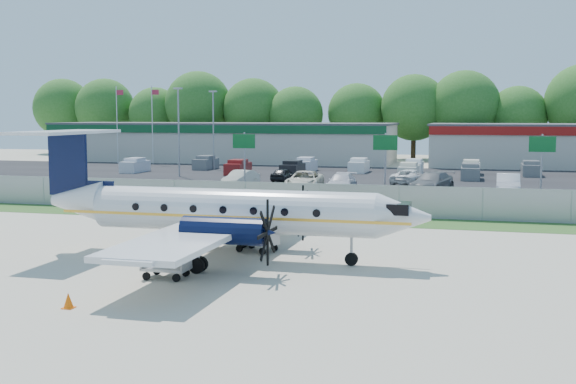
% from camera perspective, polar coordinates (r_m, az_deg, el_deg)
% --- Properties ---
extents(ground, '(170.00, 170.00, 0.00)m').
position_cam_1_polar(ground, '(32.69, -2.69, -5.11)').
color(ground, '#BBB49E').
rests_on(ground, ground).
extents(grass_verge, '(170.00, 4.00, 0.02)m').
position_cam_1_polar(grass_verge, '(44.12, 1.99, -2.15)').
color(grass_verge, '#2D561E').
rests_on(grass_verge, ground).
extents(access_road, '(170.00, 8.00, 0.02)m').
position_cam_1_polar(access_road, '(50.90, 3.74, -1.04)').
color(access_road, black).
rests_on(access_road, ground).
extents(parking_lot, '(170.00, 32.00, 0.02)m').
position_cam_1_polar(parking_lot, '(71.52, 6.97, 1.00)').
color(parking_lot, black).
rests_on(parking_lot, ground).
extents(perimeter_fence, '(120.00, 0.06, 1.99)m').
position_cam_1_polar(perimeter_fence, '(45.92, 2.55, -0.57)').
color(perimeter_fence, gray).
rests_on(perimeter_fence, ground).
extents(building_west, '(46.40, 12.40, 5.24)m').
position_cam_1_polar(building_west, '(98.55, -5.21, 3.95)').
color(building_west, beige).
rests_on(building_west, ground).
extents(sign_left, '(1.80, 0.26, 5.00)m').
position_cam_1_polar(sign_left, '(56.39, -3.49, 3.33)').
color(sign_left, gray).
rests_on(sign_left, ground).
extents(sign_mid, '(1.80, 0.26, 5.00)m').
position_cam_1_polar(sign_mid, '(53.96, 7.69, 3.16)').
color(sign_mid, gray).
rests_on(sign_mid, ground).
extents(sign_right, '(1.80, 0.26, 5.00)m').
position_cam_1_polar(sign_right, '(53.73, 19.43, 2.85)').
color(sign_right, gray).
rests_on(sign_right, ground).
extents(flagpole_west, '(1.06, 0.12, 10.00)m').
position_cam_1_polar(flagpole_west, '(96.96, -13.32, 5.56)').
color(flagpole_west, silver).
rests_on(flagpole_west, ground).
extents(flagpole_east, '(1.06, 0.12, 10.00)m').
position_cam_1_polar(flagpole_east, '(94.71, -10.64, 5.61)').
color(flagpole_east, silver).
rests_on(flagpole_east, ground).
extents(light_pole_nw, '(0.90, 0.35, 9.09)m').
position_cam_1_polar(light_pole_nw, '(74.72, -8.64, 5.21)').
color(light_pole_nw, gray).
rests_on(light_pole_nw, ground).
extents(light_pole_sw, '(0.90, 0.35, 9.09)m').
position_cam_1_polar(light_pole_sw, '(83.99, -5.92, 5.34)').
color(light_pole_sw, gray).
rests_on(light_pole_sw, ground).
extents(tree_line, '(112.00, 6.00, 14.00)m').
position_cam_1_polar(tree_line, '(105.21, 9.50, 2.60)').
color(tree_line, '#275F1B').
rests_on(tree_line, ground).
extents(aircraft, '(17.99, 17.78, 5.63)m').
position_cam_1_polar(aircraft, '(31.88, -5.00, -1.45)').
color(aircraft, silver).
rests_on(aircraft, ground).
extents(pushback_tug, '(2.21, 1.63, 1.16)m').
position_cam_1_polar(pushback_tug, '(35.06, -7.49, -3.46)').
color(pushback_tug, silver).
rests_on(pushback_tug, ground).
extents(baggage_cart_near, '(2.09, 1.60, 0.97)m').
position_cam_1_polar(baggage_cart_near, '(33.71, -2.47, -3.98)').
color(baggage_cart_near, gray).
rests_on(baggage_cart_near, ground).
extents(baggage_cart_far, '(1.79, 1.10, 0.93)m').
position_cam_1_polar(baggage_cart_far, '(28.69, -9.60, -5.90)').
color(baggage_cart_far, gray).
rests_on(baggage_cart_far, ground).
extents(cone_port_wing, '(0.37, 0.37, 0.53)m').
position_cam_1_polar(cone_port_wing, '(25.15, -16.96, -8.23)').
color(cone_port_wing, '#FC6007').
rests_on(cone_port_wing, ground).
extents(cone_starboard_wing, '(0.42, 0.42, 0.60)m').
position_cam_1_polar(cone_starboard_wing, '(42.02, -5.76, -2.22)').
color(cone_starboard_wing, '#FC6007').
rests_on(cone_starboard_wing, ground).
extents(road_car_west, '(5.02, 2.81, 1.57)m').
position_cam_1_polar(road_car_west, '(58.21, -20.45, -0.52)').
color(road_car_west, silver).
rests_on(road_car_west, ground).
extents(road_car_mid, '(4.16, 2.40, 1.33)m').
position_cam_1_polar(road_car_mid, '(51.24, 8.97, -1.07)').
color(road_car_mid, maroon).
rests_on(road_car_mid, ground).
extents(parked_car_a, '(2.33, 4.77, 1.50)m').
position_cam_1_polar(parked_car_a, '(63.33, -3.75, 0.36)').
color(parked_car_a, beige).
rests_on(parked_car_a, ground).
extents(parked_car_b, '(3.12, 6.04, 1.63)m').
position_cam_1_polar(parked_car_b, '(60.81, 1.32, 0.13)').
color(parked_car_b, beige).
rests_on(parked_car_b, ground).
extents(parked_car_c, '(2.03, 4.99, 1.45)m').
position_cam_1_polar(parked_car_c, '(60.50, 4.25, 0.09)').
color(parked_car_c, silver).
rests_on(parked_car_c, ground).
extents(parked_car_d, '(3.91, 6.16, 1.66)m').
position_cam_1_polar(parked_car_d, '(60.40, 11.28, -0.02)').
color(parked_car_d, '#595B5E').
rests_on(parked_car_d, ground).
extents(parked_car_e, '(1.93, 5.17, 1.69)m').
position_cam_1_polar(parked_car_e, '(59.84, 16.98, -0.23)').
color(parked_car_e, silver).
rests_on(parked_car_e, ground).
extents(parked_car_f, '(1.82, 3.90, 1.29)m').
position_cam_1_polar(parked_car_f, '(68.69, -0.39, 0.83)').
color(parked_car_f, black).
rests_on(parked_car_f, ground).
extents(parked_car_g, '(3.91, 5.68, 1.44)m').
position_cam_1_polar(parked_car_g, '(66.20, 9.75, 0.54)').
color(parked_car_g, silver).
rests_on(parked_car_g, ground).
extents(far_parking_rows, '(56.00, 10.00, 1.60)m').
position_cam_1_polar(far_parking_rows, '(76.45, 7.48, 1.32)').
color(far_parking_rows, gray).
rests_on(far_parking_rows, ground).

